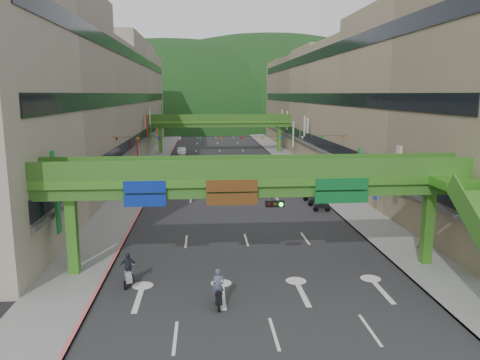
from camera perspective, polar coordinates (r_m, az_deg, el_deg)
The scene contains 23 objects.
ground at distance 24.34m, azimuth 3.45°, elevation -15.98°, with size 320.00×320.00×0.00m, color black.
road_slab at distance 72.46m, azimuth -1.98°, elevation 1.87°, with size 18.00×140.00×0.02m, color #28282B.
sidewalk_left at distance 72.81m, azimuth -10.67°, elevation 1.79°, with size 4.00×140.00×0.15m, color gray.
sidewalk_right at distance 73.74m, azimuth 6.59°, elevation 2.01°, with size 4.00×140.00×0.15m, color gray.
curb_left at distance 72.63m, azimuth -9.18°, elevation 1.83°, with size 0.20×140.00×0.18m, color #CC5959.
curb_right at distance 73.40m, azimuth 5.13°, elevation 2.01°, with size 0.20×140.00×0.18m, color gray.
building_row_left at distance 73.32m, azimuth -17.17°, elevation 8.93°, with size 12.80×95.00×19.00m.
building_row_right at distance 74.91m, azimuth 12.78°, elevation 9.16°, with size 12.80×95.00×19.00m.
overpass_near at distance 27.83m, azimuth 3.95°, elevation -1.23°, with size 28.00×12.27×7.10m.
overpass_far at distance 86.80m, azimuth -2.45°, elevation 6.87°, with size 28.00×2.20×7.10m.
hill_left at distance 182.29m, azimuth -8.29°, elevation 6.95°, with size 168.00×140.00×112.00m, color #1C4419.
hill_right at distance 203.82m, azimuth 3.47°, elevation 7.40°, with size 208.00×176.00×128.00m, color #1C4419.
bunting_string at distance 51.90m, azimuth -1.04°, elevation 5.08°, with size 26.00×0.36×0.47m.
scooter_rider_near at distance 24.66m, azimuth -2.66°, elevation -13.19°, with size 0.61×1.60×2.03m.
scooter_rider_mid at distance 59.56m, azimuth 1.43°, elevation 1.07°, with size 0.92×1.60×2.14m.
scooter_rider_left at distance 27.87m, azimuth -13.48°, elevation -10.55°, with size 1.01×1.58×1.97m.
scooter_rider_far at distance 57.27m, azimuth -1.09°, elevation 0.71°, with size 0.92×1.60×2.20m.
parked_scooter_row at distance 47.34m, azimuth 8.96°, elevation -2.24°, with size 1.60×7.17×1.08m.
car_silver at distance 84.00m, azimuth -7.13°, elevation 3.47°, with size 1.52×4.36×1.44m, color #B2B3B9.
car_yellow at distance 63.77m, azimuth 3.40°, elevation 1.34°, with size 1.75×4.36×1.49m, color yellow.
pedestrian_red at distance 35.44m, azimuth 21.48°, elevation -6.80°, with size 0.74×0.57×1.51m, color red.
pedestrian_dark at distance 48.67m, azimuth 12.77°, elevation -1.54°, with size 1.08×0.45×1.85m, color black.
pedestrian_blue at distance 59.47m, azimuth 10.49°, elevation 0.53°, with size 0.71×0.45×1.51m, color #38455D.
Camera 1 is at (-3.11, -21.58, 10.83)m, focal length 35.00 mm.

